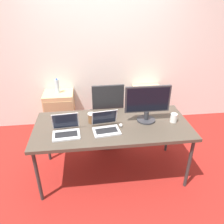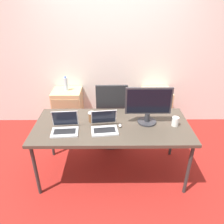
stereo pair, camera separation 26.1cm
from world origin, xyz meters
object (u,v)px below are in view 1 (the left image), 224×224
object	(u,v)px
laptop_left	(66,130)
laptop_right	(106,126)
office_chair	(106,121)
mouse	(121,125)
cabinet_left	(60,112)
cabinet_right	(147,107)
monitor	(147,103)
coffee_cup_white	(174,118)
water_bottle	(57,86)
coffee_cup_brown	(92,118)

from	to	relation	value
laptop_left	laptop_right	bearing A→B (deg)	3.53
office_chair	mouse	size ratio (longest dim) A/B	18.70
cabinet_left	cabinet_right	bearing A→B (deg)	0.00
cabinet_left	cabinet_right	xyz separation A→B (m)	(1.54, 0.00, 0.00)
monitor	office_chair	bearing A→B (deg)	124.34
cabinet_right	coffee_cup_white	xyz separation A→B (m)	(-0.02, -1.21, 0.45)
cabinet_left	laptop_left	bearing A→B (deg)	-80.44
cabinet_right	water_bottle	size ratio (longest dim) A/B	2.89
office_chair	mouse	distance (m)	0.83
office_chair	coffee_cup_white	xyz separation A→B (m)	(0.76, -0.71, 0.41)
laptop_right	monitor	world-z (taller)	monitor
cabinet_right	laptop_left	distance (m)	1.91
monitor	mouse	distance (m)	0.41
cabinet_left	water_bottle	size ratio (longest dim) A/B	2.89
water_bottle	monitor	xyz separation A→B (m)	(1.19, -1.13, 0.16)
laptop_right	mouse	xyz separation A→B (m)	(0.19, 0.06, -0.03)
cabinet_left	office_chair	bearing A→B (deg)	-33.11
mouse	coffee_cup_white	xyz separation A→B (m)	(0.66, 0.03, 0.04)
laptop_left	laptop_right	world-z (taller)	laptop_left
laptop_left	water_bottle	bearing A→B (deg)	99.54
office_chair	mouse	bearing A→B (deg)	-82.01
coffee_cup_brown	coffee_cup_white	bearing A→B (deg)	-5.88
cabinet_right	water_bottle	world-z (taller)	water_bottle
cabinet_right	monitor	xyz separation A→B (m)	(-0.35, -1.13, 0.63)
office_chair	laptop_left	xyz separation A→B (m)	(-0.53, -0.82, 0.40)
laptop_left	coffee_cup_brown	xyz separation A→B (m)	(0.30, 0.21, 0.02)
mouse	laptop_left	bearing A→B (deg)	-172.54
water_bottle	coffee_cup_brown	distance (m)	1.22
water_bottle	laptop_left	distance (m)	1.34
cabinet_right	laptop_left	xyz separation A→B (m)	(-1.32, -1.32, 0.44)
office_chair	laptop_right	distance (m)	0.90
mouse	coffee_cup_white	bearing A→B (deg)	2.33
laptop_left	coffee_cup_brown	world-z (taller)	laptop_left
cabinet_left	water_bottle	distance (m)	0.47
cabinet_left	monitor	xyz separation A→B (m)	(1.19, -1.13, 0.63)
laptop_left	cabinet_left	bearing A→B (deg)	99.56
cabinet_left	coffee_cup_brown	xyz separation A→B (m)	(0.52, -1.10, 0.46)
office_chair	water_bottle	world-z (taller)	office_chair
laptop_left	mouse	world-z (taller)	laptop_left
cabinet_left	laptop_right	size ratio (longest dim) A/B	2.18
cabinet_right	monitor	bearing A→B (deg)	-106.95
monitor	coffee_cup_white	xyz separation A→B (m)	(0.33, -0.07, -0.18)
laptop_right	mouse	world-z (taller)	laptop_right
cabinet_left	laptop_right	world-z (taller)	laptop_right
coffee_cup_brown	mouse	bearing A→B (deg)	-20.84
office_chair	cabinet_left	xyz separation A→B (m)	(-0.75, 0.49, -0.04)
laptop_left	coffee_cup_white	bearing A→B (deg)	4.86
cabinet_left	laptop_left	world-z (taller)	laptop_left
coffee_cup_white	water_bottle	bearing A→B (deg)	141.51
laptop_right	coffee_cup_white	bearing A→B (deg)	5.57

